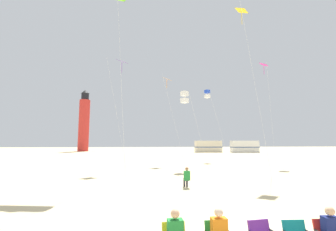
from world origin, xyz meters
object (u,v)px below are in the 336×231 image
at_px(kite_diamond_orange, 167,82).
at_px(kite_diamond_gold, 243,18).
at_px(rv_van_cream, 208,147).
at_px(rv_van_white, 244,147).
at_px(kite_box_white, 185,97).
at_px(kite_diamond_violet, 122,66).
at_px(kite_box_blue, 207,94).
at_px(kite_diamond_magenta, 264,69).
at_px(lighthouse_distant, 84,122).
at_px(kite_flyer_standing, 187,177).

height_order(kite_diamond_orange, kite_diamond_gold, kite_diamond_gold).
xyz_separation_m(rv_van_cream, rv_van_white, (8.38, -2.02, 0.00)).
bearing_deg(kite_diamond_gold, kite_diamond_orange, 116.26).
relative_size(kite_box_white, rv_van_cream, 1.17).
relative_size(kite_diamond_violet, rv_van_cream, 1.66).
relative_size(kite_box_blue, rv_van_white, 1.52).
xyz_separation_m(kite_diamond_magenta, rv_van_white, (9.92, 27.97, -9.77)).
distance_m(kite_diamond_gold, rv_van_cream, 40.20).
distance_m(kite_diamond_gold, lighthouse_distant, 52.66).
xyz_separation_m(kite_box_white, kite_diamond_orange, (-1.16, 5.61, 2.98)).
bearing_deg(kite_flyer_standing, kite_box_white, -102.45).
height_order(kite_diamond_violet, kite_diamond_gold, kite_diamond_gold).
relative_size(kite_flyer_standing, rv_van_white, 0.18).
height_order(kite_box_white, kite_diamond_magenta, kite_diamond_magenta).
bearing_deg(kite_diamond_magenta, lighthouse_distant, 128.33).
relative_size(kite_flyer_standing, kite_diamond_violet, 0.11).
relative_size(kite_diamond_orange, rv_van_white, 1.62).
bearing_deg(lighthouse_distant, kite_box_blue, -51.92).
bearing_deg(rv_van_cream, kite_diamond_gold, -99.95).
distance_m(kite_flyer_standing, lighthouse_distant, 54.01).
xyz_separation_m(kite_flyer_standing, kite_diamond_violet, (-4.79, 8.83, 9.47)).
xyz_separation_m(kite_diamond_gold, rv_van_white, (16.02, 35.77, -11.36)).
distance_m(kite_flyer_standing, rv_van_white, 44.94).
bearing_deg(kite_diamond_violet, kite_box_white, -2.03).
bearing_deg(rv_van_white, kite_flyer_standing, -115.37).
bearing_deg(kite_box_white, kite_diamond_orange, 101.73).
bearing_deg(rv_van_white, rv_van_cream, 169.67).
bearing_deg(kite_diamond_orange, kite_box_white, -78.27).
distance_m(kite_box_blue, kite_diamond_violet, 14.34).
bearing_deg(kite_diamond_gold, kite_diamond_magenta, 51.96).
relative_size(rv_van_cream, rv_van_white, 0.99).
distance_m(lighthouse_distant, rv_van_white, 42.30).
distance_m(kite_diamond_violet, rv_van_white, 41.30).
distance_m(kite_box_white, rv_van_cream, 35.32).
xyz_separation_m(kite_box_blue, kite_diamond_magenta, (5.20, -6.28, 1.80)).
bearing_deg(kite_diamond_orange, kite_box_blue, 30.17).
relative_size(kite_box_white, kite_diamond_gold, 0.55).
xyz_separation_m(kite_box_blue, rv_van_white, (15.12, 21.69, -7.97)).
bearing_deg(rv_van_cream, rv_van_white, -12.08).
distance_m(kite_diamond_magenta, kite_diamond_violet, 16.64).
bearing_deg(rv_van_cream, kite_box_white, -108.08).
relative_size(kite_box_white, kite_diamond_orange, 0.71).
distance_m(kite_flyer_standing, kite_diamond_orange, 17.02).
bearing_deg(lighthouse_distant, kite_diamond_orange, -61.81).
distance_m(kite_diamond_magenta, lighthouse_distant, 49.32).
relative_size(kite_diamond_gold, rv_van_white, 2.08).
height_order(kite_flyer_standing, kite_diamond_gold, kite_diamond_gold).
distance_m(kite_diamond_gold, rv_van_white, 40.81).
height_order(kite_box_blue, kite_diamond_orange, kite_diamond_orange).
bearing_deg(kite_diamond_orange, kite_diamond_magenta, -13.61).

